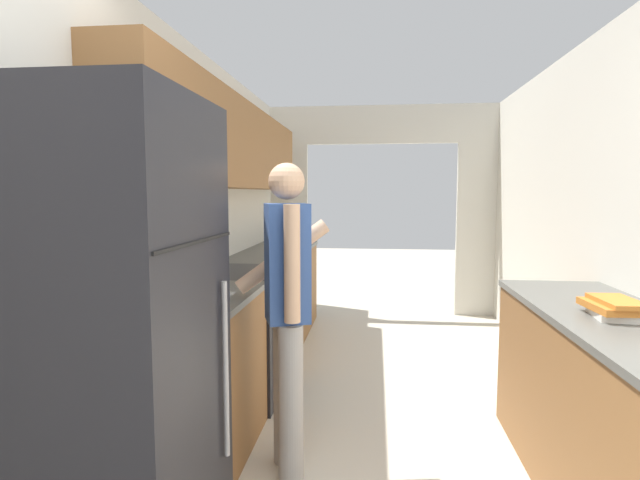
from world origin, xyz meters
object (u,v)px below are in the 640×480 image
at_px(refrigerator, 109,350).
at_px(range_oven, 239,332).
at_px(person, 287,310).
at_px(book_stack, 617,308).

height_order(refrigerator, range_oven, refrigerator).
height_order(range_oven, person, person).
xyz_separation_m(refrigerator, person, (0.50, 0.84, -0.04)).
bearing_deg(book_stack, range_oven, 151.68).
relative_size(refrigerator, range_oven, 1.72).
height_order(refrigerator, person, refrigerator).
bearing_deg(person, range_oven, 9.55).
bearing_deg(refrigerator, person, 59.12).
distance_m(range_oven, person, 1.16).
distance_m(refrigerator, range_oven, 1.84).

